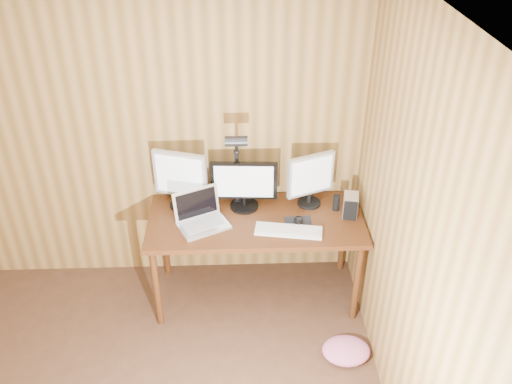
{
  "coord_description": "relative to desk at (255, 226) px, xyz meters",
  "views": [
    {
      "loc": [
        0.81,
        -1.64,
        3.1
      ],
      "look_at": [
        0.93,
        1.58,
        1.02
      ],
      "focal_mm": 38.0,
      "sensor_mm": 36.0,
      "label": 1
    }
  ],
  "objects": [
    {
      "name": "room_shell",
      "position": [
        -0.93,
        -1.7,
        0.62
      ],
      "size": [
        4.0,
        4.0,
        4.0
      ],
      "color": "#482C1B",
      "rests_on": "ground"
    },
    {
      "name": "desk",
      "position": [
        0.0,
        0.0,
        0.0
      ],
      "size": [
        1.6,
        0.7,
        0.75
      ],
      "color": "#47230E",
      "rests_on": "floor"
    },
    {
      "name": "monitor_center",
      "position": [
        -0.08,
        0.09,
        0.32
      ],
      "size": [
        0.5,
        0.22,
        0.39
      ],
      "rotation": [
        0.0,
        0.0,
        -0.06
      ],
      "color": "black",
      "rests_on": "desk"
    },
    {
      "name": "monitor_left",
      "position": [
        -0.55,
        0.12,
        0.37
      ],
      "size": [
        0.4,
        0.19,
        0.46
      ],
      "rotation": [
        0.0,
        0.0,
        -0.31
      ],
      "color": "black",
      "rests_on": "desk"
    },
    {
      "name": "monitor_right",
      "position": [
        0.42,
        0.11,
        0.35
      ],
      "size": [
        0.36,
        0.18,
        0.43
      ],
      "rotation": [
        0.0,
        0.0,
        0.38
      ],
      "color": "black",
      "rests_on": "desk"
    },
    {
      "name": "laptop",
      "position": [
        -0.4,
        -0.11,
        0.18
      ],
      "size": [
        0.43,
        0.39,
        0.25
      ],
      "rotation": [
        0.0,
        0.0,
        0.45
      ],
      "color": "silver",
      "rests_on": "desk"
    },
    {
      "name": "keyboard",
      "position": [
        0.23,
        -0.24,
        0.13
      ],
      "size": [
        0.5,
        0.22,
        0.02
      ],
      "rotation": [
        0.0,
        0.0,
        -0.16
      ],
      "color": "white",
      "rests_on": "desk"
    },
    {
      "name": "mousepad",
      "position": [
        0.31,
        -0.13,
        0.12
      ],
      "size": [
        0.2,
        0.17,
        0.0
      ],
      "primitive_type": "cube",
      "rotation": [
        0.0,
        0.0,
        0.04
      ],
      "color": "black",
      "rests_on": "desk"
    },
    {
      "name": "mouse",
      "position": [
        0.31,
        -0.13,
        0.14
      ],
      "size": [
        0.07,
        0.11,
        0.04
      ],
      "primitive_type": "ellipsoid",
      "rotation": [
        0.0,
        0.0,
        0.01
      ],
      "color": "black",
      "rests_on": "mousepad"
    },
    {
      "name": "hard_drive",
      "position": [
        0.71,
        -0.04,
        0.21
      ],
      "size": [
        0.13,
        0.17,
        0.17
      ],
      "rotation": [
        0.0,
        0.0,
        -0.19
      ],
      "color": "silver",
      "rests_on": "desk"
    },
    {
      "name": "phone",
      "position": [
        0.19,
        -0.2,
        0.13
      ],
      "size": [
        0.05,
        0.09,
        0.01
      ],
      "rotation": [
        0.0,
        0.0,
        -0.07
      ],
      "color": "silver",
      "rests_on": "desk"
    },
    {
      "name": "speaker",
      "position": [
        0.61,
        0.03,
        0.18
      ],
      "size": [
        0.05,
        0.05,
        0.13
      ],
      "primitive_type": "cylinder",
      "color": "black",
      "rests_on": "desk"
    },
    {
      "name": "desk_lamp",
      "position": [
        -0.13,
        0.08,
        0.55
      ],
      "size": [
        0.16,
        0.23,
        0.69
      ],
      "rotation": [
        0.0,
        0.0,
        0.29
      ],
      "color": "black",
      "rests_on": "desk"
    },
    {
      "name": "fabric_pile",
      "position": [
        0.62,
        -0.74,
        -0.57
      ],
      "size": [
        0.37,
        0.31,
        0.11
      ],
      "primitive_type": null,
      "rotation": [
        0.0,
        0.0,
        -0.09
      ],
      "color": "#CA618C",
      "rests_on": "floor"
    }
  ]
}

